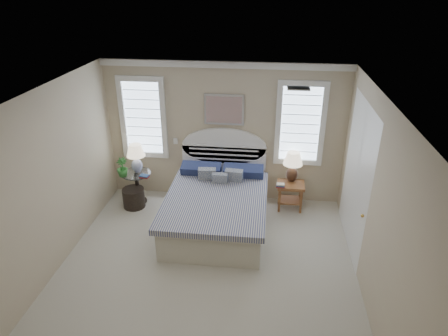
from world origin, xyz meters
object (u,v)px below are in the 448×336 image
Objects in this scene: bed at (217,205)px; lamp_left at (136,155)px; nightstand_right at (290,190)px; side_table_left at (137,184)px; lamp_right at (293,163)px; floor_pot at (134,198)px.

bed is 4.00× the size of lamp_left.
lamp_left is at bearing -179.38° from nightstand_right.
lamp_right reaches higher than side_table_left.
floor_pot is at bearing -98.02° from lamp_left.
nightstand_right is 3.00m from floor_pot.
lamp_right is (1.31, 0.83, 0.50)m from bed.
lamp_left is 2.96m from lamp_right.
nightstand_right is 3.00m from lamp_left.
floor_pot is (-2.97, -0.29, -0.20)m from nightstand_right.
nightstand_right is 0.93× the size of lamp_left.
bed is at bearing -151.97° from nightstand_right.
floor_pot is 0.73× the size of lamp_left.
lamp_right reaches higher than floor_pot.
lamp_right reaches higher than nightstand_right.
bed reaches higher than floor_pot.
bed is 1.73m from floor_pot.
bed is 1.63m from lamp_right.
floor_pot is 0.83m from lamp_left.
nightstand_right is at bearing 0.62° from lamp_left.
bed is at bearing -19.74° from side_table_left.
bed reaches higher than lamp_left.
bed reaches higher than lamp_right.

